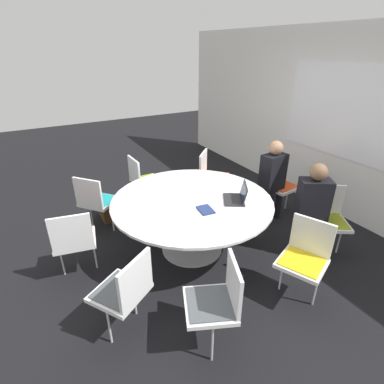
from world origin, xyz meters
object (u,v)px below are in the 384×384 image
(chair_1, at_px, (278,181))
(laptop, at_px, (238,197))
(chair_6, at_px, (125,288))
(chair_8, at_px, (305,254))
(chair_7, at_px, (218,298))
(chair_4, at_px, (96,199))
(person_1, at_px, (273,175))
(handbag, at_px, (106,210))
(chair_0, at_px, (328,215))
(chair_5, at_px, (74,238))
(spiral_notebook, at_px, (205,210))
(person_0, at_px, (313,204))
(chair_3, at_px, (143,178))
(chair_2, at_px, (211,173))

(chair_1, distance_m, laptop, 1.34)
(chair_6, distance_m, chair_8, 1.78)
(chair_1, xyz_separation_m, chair_7, (1.53, -2.15, 0.00))
(chair_4, bearing_deg, laptop, 7.09)
(chair_4, height_order, chair_7, same)
(chair_4, height_order, person_1, person_1)
(laptop, bearing_deg, chair_4, -100.91)
(chair_1, bearing_deg, chair_8, 48.64)
(handbag, bearing_deg, chair_7, 6.11)
(chair_6, xyz_separation_m, chair_7, (0.49, 0.64, 0.00))
(laptop, relative_size, handbag, 1.16)
(chair_4, relative_size, chair_7, 1.00)
(chair_6, bearing_deg, chair_8, -47.18)
(chair_0, xyz_separation_m, chair_7, (0.46, -1.95, 0.00))
(chair_0, distance_m, chair_5, 3.02)
(chair_4, height_order, chair_6, same)
(chair_8, distance_m, person_1, 1.62)
(chair_1, distance_m, spiral_notebook, 1.77)
(chair_4, distance_m, person_0, 2.81)
(chair_4, relative_size, spiral_notebook, 3.79)
(laptop, xyz_separation_m, spiral_notebook, (0.02, -0.47, -0.04))
(spiral_notebook, bearing_deg, person_1, 106.97)
(person_0, bearing_deg, chair_4, -7.75)
(chair_3, relative_size, laptop, 2.07)
(chair_3, distance_m, chair_7, 2.70)
(chair_6, relative_size, spiral_notebook, 3.79)
(chair_7, distance_m, person_0, 1.79)
(chair_3, height_order, chair_6, same)
(chair_1, height_order, chair_4, same)
(chair_3, xyz_separation_m, handbag, (0.06, -0.64, -0.38))
(chair_5, bearing_deg, spiral_notebook, -9.47)
(chair_5, bearing_deg, person_1, 9.53)
(chair_8, bearing_deg, handbag, 5.01)
(laptop, distance_m, spiral_notebook, 0.47)
(chair_2, distance_m, person_0, 1.84)
(chair_7, bearing_deg, person_0, -49.70)
(handbag, bearing_deg, chair_2, 80.29)
(chair_0, distance_m, chair_8, 0.95)
(chair_1, xyz_separation_m, chair_2, (-0.79, -0.74, 0.00))
(chair_8, height_order, person_0, person_0)
(handbag, bearing_deg, chair_1, 66.00)
(chair_2, bearing_deg, chair_0, 61.00)
(chair_0, distance_m, chair_1, 1.09)
(person_1, distance_m, laptop, 1.06)
(chair_2, distance_m, chair_7, 2.72)
(chair_1, xyz_separation_m, chair_3, (-1.15, -1.79, 0.00))
(chair_0, relative_size, person_1, 0.71)
(handbag, bearing_deg, chair_3, 95.64)
(chair_1, xyz_separation_m, handbag, (-1.08, -2.43, -0.38))
(chair_4, relative_size, chair_8, 1.00)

